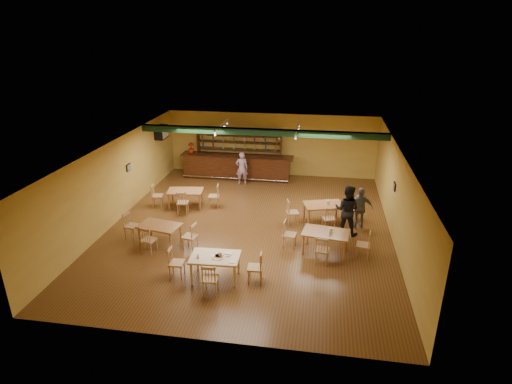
% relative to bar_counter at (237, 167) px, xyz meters
% --- Properties ---
extents(floor, '(12.00, 12.00, 0.00)m').
position_rel_bar_counter_xyz_m(floor, '(1.53, -5.15, -0.56)').
color(floor, brown).
rests_on(floor, ground).
extents(ceiling_beam, '(10.00, 0.30, 0.25)m').
position_rel_bar_counter_xyz_m(ceiling_beam, '(1.53, -2.35, 2.31)').
color(ceiling_beam, black).
rests_on(ceiling_beam, ceiling).
extents(track_rail_left, '(0.05, 2.50, 0.05)m').
position_rel_bar_counter_xyz_m(track_rail_left, '(-0.27, -1.75, 2.38)').
color(track_rail_left, silver).
rests_on(track_rail_left, ceiling).
extents(track_rail_right, '(0.05, 2.50, 0.05)m').
position_rel_bar_counter_xyz_m(track_rail_right, '(2.93, -1.75, 2.38)').
color(track_rail_right, silver).
rests_on(track_rail_right, ceiling).
extents(ac_unit, '(0.34, 0.70, 0.48)m').
position_rel_bar_counter_xyz_m(ac_unit, '(-3.27, -0.95, 1.79)').
color(ac_unit, silver).
rests_on(ac_unit, wall_left).
extents(picture_left, '(0.04, 0.34, 0.28)m').
position_rel_bar_counter_xyz_m(picture_left, '(-3.44, -4.15, 1.14)').
color(picture_left, black).
rests_on(picture_left, wall_left).
extents(picture_right, '(0.04, 0.34, 0.28)m').
position_rel_bar_counter_xyz_m(picture_right, '(6.50, -4.65, 1.14)').
color(picture_right, black).
rests_on(picture_right, wall_right).
extents(bar_counter, '(5.35, 0.85, 1.13)m').
position_rel_bar_counter_xyz_m(bar_counter, '(0.00, 0.00, 0.00)').
color(bar_counter, black).
rests_on(bar_counter, ground).
extents(back_bar_hutch, '(4.14, 0.40, 2.28)m').
position_rel_bar_counter_xyz_m(back_bar_hutch, '(0.00, 0.63, 0.57)').
color(back_bar_hutch, black).
rests_on(back_bar_hutch, ground).
extents(poinsettia, '(0.37, 0.37, 0.52)m').
position_rel_bar_counter_xyz_m(poinsettia, '(-2.22, 0.00, 0.82)').
color(poinsettia, '#B12310').
rests_on(poinsettia, bar_counter).
extents(dining_table_a, '(1.49, 1.02, 0.69)m').
position_rel_bar_counter_xyz_m(dining_table_a, '(-1.35, -3.70, -0.22)').
color(dining_table_a, '#9A5D36').
rests_on(dining_table_a, ground).
extents(dining_table_b, '(1.62, 1.24, 0.72)m').
position_rel_bar_counter_xyz_m(dining_table_b, '(4.15, -4.27, -0.21)').
color(dining_table_b, '#9A5D36').
rests_on(dining_table_b, ground).
extents(dining_table_c, '(1.49, 1.06, 0.68)m').
position_rel_bar_counter_xyz_m(dining_table_c, '(-1.23, -6.82, -0.23)').
color(dining_table_c, '#9A5D36').
rests_on(dining_table_c, ground).
extents(dining_table_d, '(1.57, 1.07, 0.73)m').
position_rel_bar_counter_xyz_m(dining_table_d, '(4.25, -6.55, -0.20)').
color(dining_table_d, '#9A5D36').
rests_on(dining_table_d, ground).
extents(near_table, '(1.43, 0.96, 0.75)m').
position_rel_bar_counter_xyz_m(near_table, '(1.14, -8.62, -0.19)').
color(near_table, beige).
rests_on(near_table, ground).
extents(pizza_tray, '(0.47, 0.47, 0.01)m').
position_rel_bar_counter_xyz_m(pizza_tray, '(1.24, -8.62, 0.19)').
color(pizza_tray, silver).
rests_on(pizza_tray, near_table).
extents(parmesan_shaker, '(0.08, 0.08, 0.11)m').
position_rel_bar_counter_xyz_m(parmesan_shaker, '(0.69, -8.77, 0.24)').
color(parmesan_shaker, '#EAE5C6').
rests_on(parmesan_shaker, near_table).
extents(napkin_stack, '(0.22, 0.18, 0.03)m').
position_rel_bar_counter_xyz_m(napkin_stack, '(1.49, -8.42, 0.20)').
color(napkin_stack, white).
rests_on(napkin_stack, near_table).
extents(pizza_server, '(0.33, 0.14, 0.00)m').
position_rel_bar_counter_xyz_m(pizza_server, '(1.39, -8.57, 0.20)').
color(pizza_server, silver).
rests_on(pizza_server, pizza_tray).
extents(side_plate, '(0.23, 0.23, 0.01)m').
position_rel_bar_counter_xyz_m(side_plate, '(1.68, -8.82, 0.19)').
color(side_plate, white).
rests_on(side_plate, near_table).
extents(patron_bar, '(0.63, 0.49, 1.54)m').
position_rel_bar_counter_xyz_m(patron_bar, '(0.41, -0.83, 0.21)').
color(patron_bar, '#7F4699').
rests_on(patron_bar, ground).
extents(patron_right_a, '(1.02, 0.89, 1.79)m').
position_rel_bar_counter_xyz_m(patron_right_a, '(4.95, -5.07, 0.33)').
color(patron_right_a, black).
rests_on(patron_right_a, ground).
extents(patron_right_b, '(0.94, 0.48, 1.54)m').
position_rel_bar_counter_xyz_m(patron_right_b, '(5.45, -4.55, 0.21)').
color(patron_right_b, slate).
rests_on(patron_right_b, ground).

